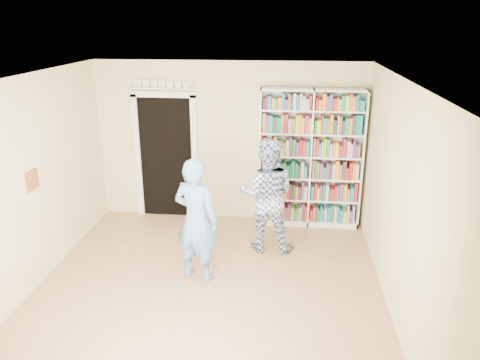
{
  "coord_description": "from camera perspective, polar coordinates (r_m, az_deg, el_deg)",
  "views": [
    {
      "loc": [
        0.96,
        -5.07,
        3.34
      ],
      "look_at": [
        0.34,
        0.9,
        1.25
      ],
      "focal_mm": 35.0,
      "sensor_mm": 36.0,
      "label": 1
    }
  ],
  "objects": [
    {
      "name": "doorway",
      "position": [
        8.12,
        -9.01,
        3.5
      ],
      "size": [
        1.1,
        0.08,
        2.43
      ],
      "color": "black",
      "rests_on": "floor"
    },
    {
      "name": "wall_right",
      "position": [
        5.6,
        18.86,
        -2.73
      ],
      "size": [
        0.0,
        5.0,
        5.0
      ],
      "primitive_type": "plane",
      "rotation": [
        1.57,
        0.0,
        -1.57
      ],
      "color": "beige",
      "rests_on": "floor"
    },
    {
      "name": "floor",
      "position": [
        6.15,
        -4.12,
        -13.79
      ],
      "size": [
        5.0,
        5.0,
        0.0
      ],
      "primitive_type": "plane",
      "color": "#9A744A",
      "rests_on": "ground"
    },
    {
      "name": "paper_sheet",
      "position": [
        6.67,
        3.85,
        -0.77
      ],
      "size": [
        0.22,
        0.03,
        0.32
      ],
      "primitive_type": "cube",
      "rotation": [
        0.0,
        0.0,
        -0.1
      ],
      "color": "white",
      "rests_on": "man_plaid"
    },
    {
      "name": "man_plaid",
      "position": [
        6.9,
        3.3,
        -1.89
      ],
      "size": [
        0.88,
        0.7,
        1.73
      ],
      "primitive_type": "imported",
      "rotation": [
        0.0,
        0.0,
        3.08
      ],
      "color": "navy",
      "rests_on": "floor"
    },
    {
      "name": "bookshelf",
      "position": [
        7.74,
        8.58,
        2.6
      ],
      "size": [
        1.67,
        0.31,
        2.3
      ],
      "rotation": [
        0.0,
        0.0,
        0.22
      ],
      "color": "white",
      "rests_on": "floor"
    },
    {
      "name": "ceiling",
      "position": [
        5.2,
        -4.84,
        12.03
      ],
      "size": [
        5.0,
        5.0,
        0.0
      ],
      "primitive_type": "plane",
      "rotation": [
        3.14,
        0.0,
        0.0
      ],
      "color": "white",
      "rests_on": "wall_back"
    },
    {
      "name": "man_blue",
      "position": [
        6.15,
        -5.38,
        -4.87
      ],
      "size": [
        0.71,
        0.58,
        1.69
      ],
      "primitive_type": "imported",
      "rotation": [
        0.0,
        0.0,
        2.81
      ],
      "color": "#578DC3",
      "rests_on": "floor"
    },
    {
      "name": "wall_back",
      "position": [
        7.89,
        -1.26,
        4.56
      ],
      "size": [
        4.5,
        0.0,
        4.5
      ],
      "primitive_type": "plane",
      "rotation": [
        1.57,
        0.0,
        0.0
      ],
      "color": "beige",
      "rests_on": "floor"
    },
    {
      "name": "wall_left",
      "position": [
        6.32,
        -24.95,
        -1.04
      ],
      "size": [
        0.0,
        5.0,
        5.0
      ],
      "primitive_type": "plane",
      "rotation": [
        1.57,
        0.0,
        1.57
      ],
      "color": "beige",
      "rests_on": "floor"
    },
    {
      "name": "wall_art",
      "position": [
        6.46,
        -23.99,
        -0.02
      ],
      "size": [
        0.03,
        0.25,
        0.25
      ],
      "primitive_type": "cube",
      "color": "brown",
      "rests_on": "wall_left"
    }
  ]
}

